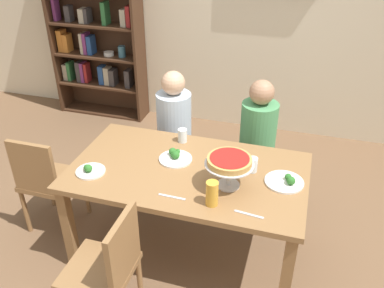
{
  "coord_description": "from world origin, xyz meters",
  "views": [
    {
      "loc": [
        0.7,
        -2.25,
        2.36
      ],
      "look_at": [
        0.0,
        0.1,
        0.89
      ],
      "focal_mm": 38.53,
      "sensor_mm": 36.0,
      "label": 1
    }
  ],
  "objects_px": {
    "salad_plate_near_diner": "(175,157)",
    "water_glass_clear_far": "(182,135)",
    "dining_table": "(188,180)",
    "cutlery_fork_near": "(172,197)",
    "diner_far_right": "(256,153)",
    "diner_far_left": "(175,141)",
    "bookshelf": "(95,24)",
    "water_glass_clear_near": "(220,157)",
    "salad_plate_spare": "(285,181)",
    "beer_glass_amber_tall": "(212,193)",
    "chair_head_west": "(46,179)",
    "water_glass_clear_spare": "(253,165)",
    "deep_dish_pizza_stand": "(229,163)",
    "salad_plate_far_diner": "(90,170)",
    "cutlery_knife_near": "(249,214)",
    "chair_near_left": "(109,266)"
  },
  "relations": [
    {
      "from": "salad_plate_near_diner",
      "to": "water_glass_clear_far",
      "type": "height_order",
      "value": "water_glass_clear_far"
    },
    {
      "from": "dining_table",
      "to": "cutlery_fork_near",
      "type": "distance_m",
      "value": 0.33
    },
    {
      "from": "diner_far_right",
      "to": "diner_far_left",
      "type": "distance_m",
      "value": 0.73
    },
    {
      "from": "bookshelf",
      "to": "water_glass_clear_near",
      "type": "relative_size",
      "value": 23.58
    },
    {
      "from": "salad_plate_spare",
      "to": "beer_glass_amber_tall",
      "type": "xyz_separation_m",
      "value": [
        -0.41,
        -0.35,
        0.07
      ]
    },
    {
      "from": "salad_plate_near_diner",
      "to": "diner_far_left",
      "type": "bearing_deg",
      "value": 109.52
    },
    {
      "from": "chair_head_west",
      "to": "diner_far_left",
      "type": "bearing_deg",
      "value": 46.64
    },
    {
      "from": "diner_far_right",
      "to": "water_glass_clear_spare",
      "type": "bearing_deg",
      "value": 4.84
    },
    {
      "from": "water_glass_clear_near",
      "to": "water_glass_clear_spare",
      "type": "relative_size",
      "value": 0.89
    },
    {
      "from": "water_glass_clear_far",
      "to": "cutlery_fork_near",
      "type": "xyz_separation_m",
      "value": [
        0.15,
        -0.68,
        -0.05
      ]
    },
    {
      "from": "deep_dish_pizza_stand",
      "to": "salad_plate_near_diner",
      "type": "distance_m",
      "value": 0.5
    },
    {
      "from": "dining_table",
      "to": "water_glass_clear_spare",
      "type": "bearing_deg",
      "value": 14.46
    },
    {
      "from": "chair_head_west",
      "to": "salad_plate_far_diner",
      "type": "xyz_separation_m",
      "value": [
        0.49,
        -0.14,
        0.27
      ]
    },
    {
      "from": "water_glass_clear_far",
      "to": "cutlery_fork_near",
      "type": "relative_size",
      "value": 0.58
    },
    {
      "from": "water_glass_clear_far",
      "to": "cutlery_knife_near",
      "type": "distance_m",
      "value": 0.95
    },
    {
      "from": "diner_far_right",
      "to": "deep_dish_pizza_stand",
      "type": "xyz_separation_m",
      "value": [
        -0.07,
        -0.86,
        0.43
      ]
    },
    {
      "from": "diner_far_left",
      "to": "cutlery_fork_near",
      "type": "distance_m",
      "value": 1.14
    },
    {
      "from": "dining_table",
      "to": "deep_dish_pizza_stand",
      "type": "height_order",
      "value": "deep_dish_pizza_stand"
    },
    {
      "from": "beer_glass_amber_tall",
      "to": "salad_plate_spare",
      "type": "bearing_deg",
      "value": 40.22
    },
    {
      "from": "diner_far_left",
      "to": "salad_plate_near_diner",
      "type": "height_order",
      "value": "diner_far_left"
    },
    {
      "from": "chair_head_west",
      "to": "salad_plate_spare",
      "type": "xyz_separation_m",
      "value": [
        1.79,
        0.12,
        0.27
      ]
    },
    {
      "from": "water_glass_clear_spare",
      "to": "cutlery_knife_near",
      "type": "bearing_deg",
      "value": -82.98
    },
    {
      "from": "cutlery_knife_near",
      "to": "chair_near_left",
      "type": "bearing_deg",
      "value": -145.81
    },
    {
      "from": "cutlery_knife_near",
      "to": "chair_head_west",
      "type": "bearing_deg",
      "value": 177.03
    },
    {
      "from": "deep_dish_pizza_stand",
      "to": "salad_plate_far_diner",
      "type": "distance_m",
      "value": 0.96
    },
    {
      "from": "diner_far_right",
      "to": "water_glass_clear_spare",
      "type": "distance_m",
      "value": 0.71
    },
    {
      "from": "diner_far_left",
      "to": "water_glass_clear_spare",
      "type": "relative_size",
      "value": 10.93
    },
    {
      "from": "dining_table",
      "to": "chair_head_west",
      "type": "bearing_deg",
      "value": -175.63
    },
    {
      "from": "salad_plate_spare",
      "to": "cutlery_knife_near",
      "type": "xyz_separation_m",
      "value": [
        -0.18,
        -0.38,
        -0.01
      ]
    },
    {
      "from": "diner_far_right",
      "to": "cutlery_knife_near",
      "type": "height_order",
      "value": "diner_far_right"
    },
    {
      "from": "water_glass_clear_near",
      "to": "cutlery_fork_near",
      "type": "relative_size",
      "value": 0.52
    },
    {
      "from": "deep_dish_pizza_stand",
      "to": "salad_plate_spare",
      "type": "height_order",
      "value": "deep_dish_pizza_stand"
    },
    {
      "from": "deep_dish_pizza_stand",
      "to": "water_glass_clear_far",
      "type": "distance_m",
      "value": 0.66
    },
    {
      "from": "cutlery_fork_near",
      "to": "diner_far_left",
      "type": "bearing_deg",
      "value": 109.33
    },
    {
      "from": "salad_plate_far_diner",
      "to": "water_glass_clear_near",
      "type": "distance_m",
      "value": 0.9
    },
    {
      "from": "dining_table",
      "to": "salad_plate_near_diner",
      "type": "relative_size",
      "value": 6.85
    },
    {
      "from": "diner_far_left",
      "to": "beer_glass_amber_tall",
      "type": "height_order",
      "value": "diner_far_left"
    },
    {
      "from": "bookshelf",
      "to": "cutlery_knife_near",
      "type": "xyz_separation_m",
      "value": [
        2.23,
        -2.36,
        -0.37
      ]
    },
    {
      "from": "chair_near_left",
      "to": "chair_head_west",
      "type": "xyz_separation_m",
      "value": [
        -0.87,
        0.66,
        0.0
      ]
    },
    {
      "from": "salad_plate_spare",
      "to": "beer_glass_amber_tall",
      "type": "distance_m",
      "value": 0.54
    },
    {
      "from": "beer_glass_amber_tall",
      "to": "water_glass_clear_far",
      "type": "distance_m",
      "value": 0.78
    },
    {
      "from": "chair_head_west",
      "to": "deep_dish_pizza_stand",
      "type": "xyz_separation_m",
      "value": [
        1.44,
        -0.01,
        0.43
      ]
    },
    {
      "from": "salad_plate_spare",
      "to": "water_glass_clear_spare",
      "type": "height_order",
      "value": "water_glass_clear_spare"
    },
    {
      "from": "dining_table",
      "to": "salad_plate_spare",
      "type": "relative_size",
      "value": 6.34
    },
    {
      "from": "water_glass_clear_near",
      "to": "water_glass_clear_far",
      "type": "bearing_deg",
      "value": 148.33
    },
    {
      "from": "salad_plate_far_diner",
      "to": "cutlery_fork_near",
      "type": "xyz_separation_m",
      "value": [
        0.63,
        -0.1,
        -0.01
      ]
    },
    {
      "from": "salad_plate_near_diner",
      "to": "water_glass_clear_spare",
      "type": "height_order",
      "value": "water_glass_clear_spare"
    },
    {
      "from": "water_glass_clear_spare",
      "to": "cutlery_knife_near",
      "type": "distance_m",
      "value": 0.46
    },
    {
      "from": "diner_far_left",
      "to": "deep_dish_pizza_stand",
      "type": "distance_m",
      "value": 1.15
    },
    {
      "from": "diner_far_left",
      "to": "salad_plate_far_diner",
      "type": "distance_m",
      "value": 1.04
    }
  ]
}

